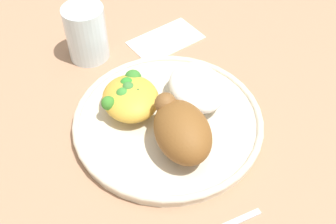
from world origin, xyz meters
TOP-DOWN VIEW (x-y plane):
  - ground_plane at (0.00, 0.00)m, footprint 2.00×2.00m
  - plate at (0.00, 0.00)m, footprint 0.29×0.29m
  - roasted_chicken at (-0.06, -0.00)m, footprint 0.12×0.08m
  - rice_pile at (0.02, -0.05)m, footprint 0.10×0.08m
  - mac_cheese_with_broccoli at (0.04, 0.05)m, footprint 0.10×0.09m
  - water_glass at (0.20, 0.08)m, footprint 0.07×0.07m
  - napkin at (0.20, -0.07)m, footprint 0.11×0.15m

SIDE VIEW (x-z plane):
  - ground_plane at x=0.00m, z-range 0.00..0.00m
  - napkin at x=0.20m, z-range 0.00..0.00m
  - plate at x=0.00m, z-range 0.00..0.02m
  - mac_cheese_with_broccoli at x=0.04m, z-range 0.02..0.06m
  - rice_pile at x=0.02m, z-range 0.02..0.07m
  - water_glass at x=0.20m, z-range 0.00..0.10m
  - roasted_chicken at x=-0.06m, z-range 0.02..0.09m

